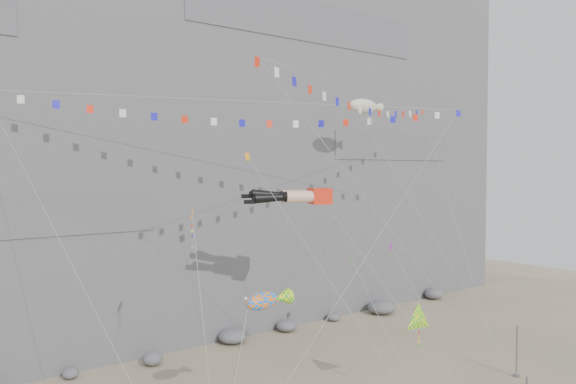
{
  "coord_description": "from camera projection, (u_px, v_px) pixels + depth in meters",
  "views": [
    {
      "loc": [
        -25.91,
        -25.12,
        15.43
      ],
      "look_at": [
        0.07,
        9.0,
        13.7
      ],
      "focal_mm": 35.0,
      "sensor_mm": 36.0,
      "label": 1
    }
  ],
  "objects": [
    {
      "name": "cliff",
      "position": [
        159.0,
        81.0,
        60.7
      ],
      "size": [
        80.0,
        28.0,
        50.0
      ],
      "primitive_type": "cube",
      "color": "slate",
      "rests_on": "ground"
    },
    {
      "name": "talus_boulders",
      "position": [
        233.0,
        337.0,
        49.76
      ],
      "size": [
        60.0,
        3.0,
        1.2
      ],
      "primitive_type": null,
      "color": "slate",
      "rests_on": "ground"
    },
    {
      "name": "anchor_pole_right",
      "position": [
        517.0,
        351.0,
        41.69
      ],
      "size": [
        0.12,
        0.12,
        3.85
      ],
      "primitive_type": "cylinder",
      "color": "slate",
      "rests_on": "ground"
    },
    {
      "name": "legs_kite",
      "position": [
        296.0,
        196.0,
        40.61
      ],
      "size": [
        6.52,
        17.34,
        19.66
      ],
      "rotation": [
        0.0,
        0.0,
        -0.41
      ],
      "color": "red",
      "rests_on": "ground"
    },
    {
      "name": "flag_banner_upper",
      "position": [
        256.0,
        102.0,
        42.38
      ],
      "size": [
        34.96,
        19.61,
        27.79
      ],
      "color": "red",
      "rests_on": "ground"
    },
    {
      "name": "flag_banner_lower",
      "position": [
        365.0,
        91.0,
        42.42
      ],
      "size": [
        27.62,
        12.35,
        24.02
      ],
      "color": "red",
      "rests_on": "ground"
    },
    {
      "name": "harlequin_kite",
      "position": [
        192.0,
        215.0,
        32.44
      ],
      "size": [
        3.3,
        8.22,
        14.99
      ],
      "color": "red",
      "rests_on": "ground"
    },
    {
      "name": "fish_windsock",
      "position": [
        262.0,
        301.0,
        30.27
      ],
      "size": [
        6.93,
        4.11,
        10.21
      ],
      "color": "orange",
      "rests_on": "ground"
    },
    {
      "name": "delta_kite",
      "position": [
        419.0,
        320.0,
        35.69
      ],
      "size": [
        2.73,
        7.23,
        9.1
      ],
      "color": "yellow",
      "rests_on": "ground"
    },
    {
      "name": "blimp_windsock",
      "position": [
        363.0,
        107.0,
        52.02
      ],
      "size": [
        4.25,
        15.92,
        26.16
      ],
      "color": "beige",
      "rests_on": "ground"
    },
    {
      "name": "small_kite_a",
      "position": [
        251.0,
        161.0,
        37.78
      ],
      "size": [
        5.15,
        13.11,
        20.96
      ],
      "color": "orange",
      "rests_on": "ground"
    },
    {
      "name": "small_kite_b",
      "position": [
        392.0,
        248.0,
        42.62
      ],
      "size": [
        3.2,
        10.79,
        14.18
      ],
      "color": "purple",
      "rests_on": "ground"
    },
    {
      "name": "small_kite_c",
      "position": [
        353.0,
        263.0,
        37.27
      ],
      "size": [
        2.28,
        9.63,
        13.08
      ],
      "color": "green",
      "rests_on": "ground"
    }
  ]
}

